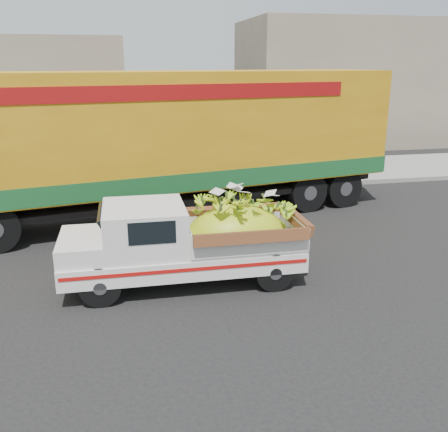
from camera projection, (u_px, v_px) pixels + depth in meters
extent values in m
plane|color=black|center=(96.00, 286.00, 9.33)|extent=(100.00, 100.00, 0.00)
cube|color=gray|center=(102.00, 195.00, 15.45)|extent=(60.00, 0.25, 0.15)
cube|color=gray|center=(104.00, 180.00, 17.41)|extent=(60.00, 4.00, 0.14)
cube|color=gray|center=(379.00, 83.00, 25.80)|extent=(14.00, 6.00, 6.00)
cylinder|color=black|center=(100.00, 286.00, 8.48)|extent=(0.71, 0.21, 0.71)
cylinder|color=black|center=(102.00, 257.00, 9.75)|extent=(0.71, 0.21, 0.71)
cylinder|color=black|center=(274.00, 272.00, 9.07)|extent=(0.71, 0.21, 0.71)
cylinder|color=black|center=(255.00, 246.00, 10.34)|extent=(0.71, 0.21, 0.71)
cube|color=silver|center=(183.00, 256.00, 9.35)|extent=(4.41, 1.63, 0.36)
cube|color=#A50F0C|center=(188.00, 270.00, 8.59)|extent=(4.31, 0.05, 0.07)
cube|color=silver|center=(63.00, 270.00, 8.97)|extent=(0.11, 1.56, 0.13)
cube|color=silver|center=(82.00, 246.00, 8.91)|extent=(0.81, 1.50, 0.34)
cube|color=silver|center=(145.00, 228.00, 9.05)|extent=(1.46, 1.54, 0.84)
cube|color=black|center=(152.00, 233.00, 8.30)|extent=(0.80, 0.02, 0.39)
cube|color=silver|center=(241.00, 231.00, 9.44)|extent=(2.17, 1.61, 0.48)
ellipsoid|color=yellow|center=(236.00, 236.00, 9.45)|extent=(1.96, 1.29, 1.20)
cylinder|color=black|center=(343.00, 188.00, 14.34)|extent=(1.14, 0.53, 1.10)
cylinder|color=black|center=(305.00, 174.00, 16.09)|extent=(1.14, 0.53, 1.10)
cylinder|color=black|center=(307.00, 192.00, 13.88)|extent=(1.14, 0.53, 1.10)
cylinder|color=black|center=(273.00, 178.00, 15.64)|extent=(1.14, 0.53, 1.10)
cube|color=black|center=(176.00, 188.00, 13.36)|extent=(11.96, 3.36, 0.36)
cube|color=#C68B13|center=(174.00, 128.00, 12.89)|extent=(12.02, 4.78, 2.84)
cube|color=#175125|center=(176.00, 172.00, 13.23)|extent=(12.08, 4.81, 0.45)
cube|color=maroon|center=(190.00, 92.00, 11.50)|extent=(8.24, 1.68, 0.35)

